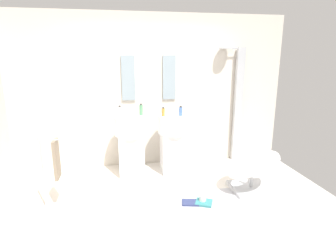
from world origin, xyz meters
The scene contains 17 objects.
ground_plane centered at (0.00, 0.00, -0.02)m, with size 4.80×3.60×0.04m, color silver.
rear_partition centered at (0.00, 1.65, 1.30)m, with size 4.80×0.10×2.60m, color beige.
pedestal_sink_left centered at (-0.35, 1.17, 0.54)m, with size 0.51×0.51×1.07m.
pedestal_sink_right centered at (0.35, 1.17, 0.54)m, with size 0.51×0.51×1.07m.
vanity_mirror_left centered at (-0.35, 1.58, 1.54)m, with size 0.22×0.03×0.74m, color #8C9EA8.
vanity_mirror_right centered at (0.35, 1.58, 1.54)m, with size 0.22×0.03×0.74m, color #8C9EA8.
shower_column centered at (1.59, 1.53, 1.08)m, with size 0.49×0.24×2.05m.
lounge_chair centered at (1.33, 0.29, 0.35)m, with size 1.10×1.10×0.65m.
towel_rack centered at (-1.33, 0.29, 0.63)m, with size 0.37×0.22×0.95m.
area_rug centered at (0.62, 0.02, 0.01)m, with size 0.93×0.74×0.01m, color #B2B2B7.
magazine_teal centered at (0.54, 0.03, 0.02)m, with size 0.21×0.20×0.02m, color teal.
magazine_navy centered at (0.40, 0.05, 0.02)m, with size 0.28×0.16×0.02m, color navy.
coffee_mug centered at (0.53, 0.06, 0.06)m, with size 0.09×0.09×0.10m, color white.
soap_bottle_white centered at (-0.51, 1.24, 1.05)m, with size 0.06×0.06×0.17m.
soap_bottle_amber centered at (0.17, 1.11, 1.04)m, with size 0.05×0.05×0.14m.
soap_bottle_green centered at (-0.17, 1.23, 1.06)m, with size 0.05×0.05×0.19m.
soap_bottle_blue centered at (0.45, 1.10, 1.04)m, with size 0.06×0.06×0.16m.
Camera 1 is at (-0.48, -3.10, 1.88)m, focal length 29.37 mm.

